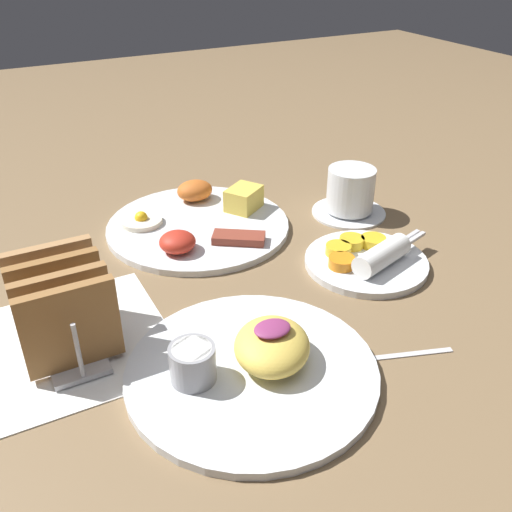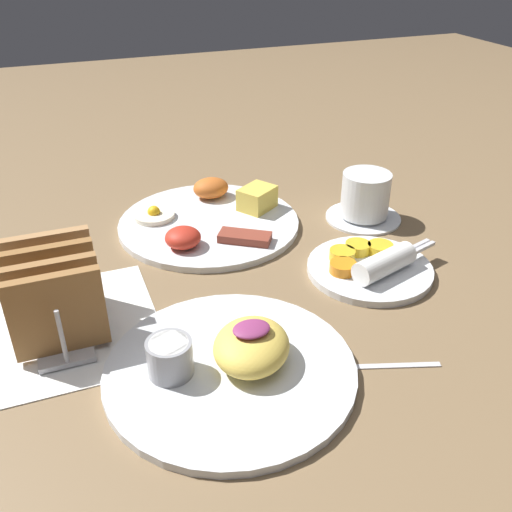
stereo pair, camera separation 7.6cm
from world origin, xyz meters
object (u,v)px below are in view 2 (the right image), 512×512
Objects in this scene: plate_condiments at (371,266)px; plate_foreground at (231,362)px; plate_breakfast at (210,219)px; toast_rack at (55,294)px; coffee_cup at (365,198)px.

plate_foreground is (-0.24, -0.12, 0.00)m from plate_condiments.
plate_breakfast is 1.51× the size of plate_condiments.
toast_rack is (-0.16, 0.14, 0.04)m from plate_foreground.
plate_condiments is at bearing -116.63° from coffee_cup.
coffee_cup is (0.48, 0.13, -0.02)m from toast_rack.
plate_foreground is (-0.08, -0.33, 0.00)m from plate_breakfast.
coffee_cup is at bearing 63.37° from plate_condiments.
coffee_cup reaches higher than plate_condiments.
plate_condiments is 0.27m from plate_foreground.
plate_foreground is at bearing -103.51° from plate_breakfast.
toast_rack is 0.49m from coffee_cup.
coffee_cup reaches higher than plate_breakfast.
toast_rack is at bearing 139.06° from plate_foreground.
coffee_cup is at bearing 40.01° from plate_foreground.
plate_condiments is at bearing -3.04° from toast_rack.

